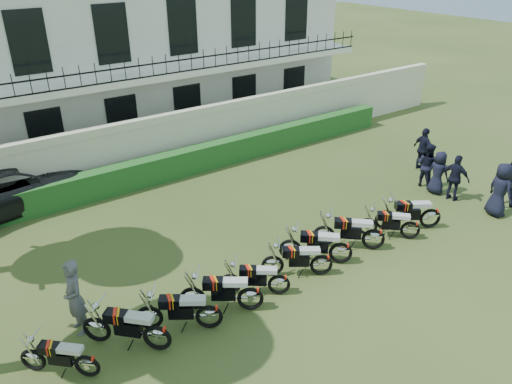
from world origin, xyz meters
The scene contains 22 objects.
ground centered at (0.00, 0.00, 0.00)m, with size 100.00×100.00×0.00m, color #31461C.
perimeter_wall centered at (0.00, 8.00, 1.17)m, with size 30.00×0.35×2.30m.
hedge centered at (1.00, 7.20, 0.50)m, with size 18.00×0.60×1.00m, color #19471A.
building centered at (0.00, 13.96, 3.71)m, with size 20.40×9.60×7.40m.
motorcycle_0 centered at (-6.76, -0.80, 0.45)m, with size 1.35×1.28×0.97m.
motorcycle_1 centered at (-5.24, -0.94, 0.53)m, with size 1.54×1.58×1.15m.
motorcycle_2 centered at (-3.94, -0.99, 0.51)m, with size 1.75×1.23×1.12m.
motorcycle_3 centered at (-2.78, -1.01, 0.52)m, with size 1.75×1.29×1.13m.
motorcycle_4 centered at (-1.82, -0.93, 0.46)m, with size 1.51×1.19×1.00m.
motorcycle_5 centered at (-0.37, -0.92, 0.49)m, with size 1.66×1.18×1.06m.
motorcycle_6 centered at (0.45, -0.82, 0.52)m, with size 1.61×1.48×1.13m.
motorcycle_7 centered at (1.74, -0.86, 0.53)m, with size 1.62×1.52×1.16m.
motorcycle_8 centered at (3.11, -1.10, 0.47)m, with size 1.39×1.38×1.02m.
motorcycle_9 centered at (4.15, -1.03, 0.53)m, with size 1.84×1.23×1.15m.
suv centered at (-6.36, 8.12, 0.79)m, with size 2.63×5.70×1.58m, color black.
inspector centered at (-6.45, 0.73, 0.95)m, with size 0.70×0.46×1.91m, color #5C5B61.
officer_0 centered at (6.71, -1.73, 0.93)m, with size 0.91×0.59×1.85m, color black.
officer_1 centered at (7.83, -1.50, 0.86)m, with size 0.83×0.65×1.72m, color black.
officer_2 centered at (6.47, -0.23, 0.84)m, with size 0.99×0.41×1.69m, color black.
officer_3 centered at (6.44, 0.45, 0.80)m, with size 0.78×0.51×1.60m, color black.
officer_4 centered at (6.60, 1.06, 0.84)m, with size 0.82×0.64×1.69m, color black.
officer_5 centered at (7.72, 2.11, 0.87)m, with size 1.02×0.42×1.74m, color black.
Camera 1 is at (-8.31, -9.07, 8.19)m, focal length 35.00 mm.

